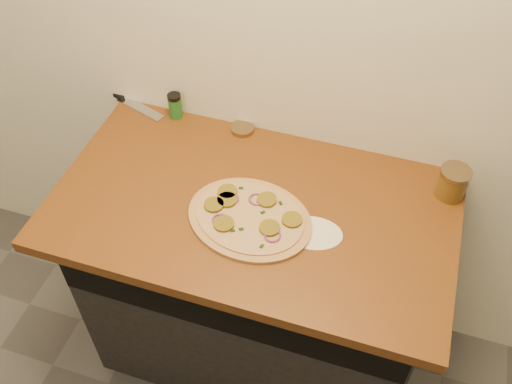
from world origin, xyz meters
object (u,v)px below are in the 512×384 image
(chefs_knife, at_px, (126,100))
(salsa_jar, at_px, (453,183))
(pizza, at_px, (249,217))
(spice_shaker, at_px, (175,106))

(chefs_knife, height_order, salsa_jar, salsa_jar)
(pizza, bearing_deg, salsa_jar, 27.27)
(pizza, relative_size, chefs_knife, 1.52)
(chefs_knife, relative_size, salsa_jar, 2.82)
(pizza, relative_size, salsa_jar, 4.29)
(pizza, distance_m, spice_shaker, 0.53)
(chefs_knife, bearing_deg, salsa_jar, -5.32)
(pizza, xyz_separation_m, salsa_jar, (0.54, 0.28, 0.04))
(salsa_jar, bearing_deg, spice_shaker, 174.92)
(salsa_jar, xyz_separation_m, spice_shaker, (-0.93, 0.08, -0.00))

